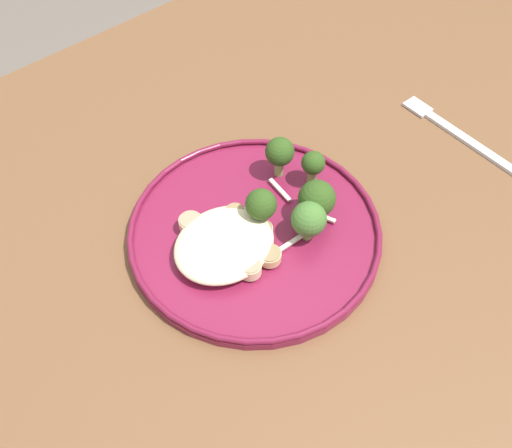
# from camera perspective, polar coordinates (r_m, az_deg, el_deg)

# --- Properties ---
(wooden_dining_table) EXTENTS (1.40, 1.00, 0.74)m
(wooden_dining_table) POSITION_cam_1_polar(r_m,az_deg,el_deg) (0.72, 1.79, -6.68)
(wooden_dining_table) COLOR brown
(wooden_dining_table) RESTS_ON ground
(dinner_plate) EXTENTS (0.29, 0.29, 0.02)m
(dinner_plate) POSITION_cam_1_polar(r_m,az_deg,el_deg) (0.66, 0.00, -0.61)
(dinner_plate) COLOR maroon
(dinner_plate) RESTS_ON wooden_dining_table
(noodle_bed) EXTENTS (0.12, 0.10, 0.03)m
(noodle_bed) POSITION_cam_1_polar(r_m,az_deg,el_deg) (0.63, -3.15, -1.98)
(noodle_bed) COLOR beige
(noodle_bed) RESTS_ON dinner_plate
(seared_scallop_tiny_bay) EXTENTS (0.03, 0.03, 0.01)m
(seared_scallop_tiny_bay) POSITION_cam_1_polar(r_m,az_deg,el_deg) (0.63, -2.40, -3.14)
(seared_scallop_tiny_bay) COLOR beige
(seared_scallop_tiny_bay) RESTS_ON dinner_plate
(seared_scallop_large_seared) EXTENTS (0.03, 0.03, 0.01)m
(seared_scallop_large_seared) POSITION_cam_1_polar(r_m,az_deg,el_deg) (0.65, -2.53, -0.57)
(seared_scallop_large_seared) COLOR #E5C689
(seared_scallop_large_seared) RESTS_ON dinner_plate
(seared_scallop_on_noodles) EXTENTS (0.03, 0.03, 0.01)m
(seared_scallop_on_noodles) POSITION_cam_1_polar(r_m,az_deg,el_deg) (0.63, 1.34, -3.14)
(seared_scallop_on_noodles) COLOR #DBB77A
(seared_scallop_on_noodles) RESTS_ON dinner_plate
(seared_scallop_center_golden) EXTENTS (0.03, 0.03, 0.02)m
(seared_scallop_center_golden) POSITION_cam_1_polar(r_m,az_deg,el_deg) (0.66, -6.46, 0.09)
(seared_scallop_center_golden) COLOR beige
(seared_scallop_center_golden) RESTS_ON dinner_plate
(seared_scallop_tilted_round) EXTENTS (0.03, 0.03, 0.01)m
(seared_scallop_tilted_round) POSITION_cam_1_polar(r_m,az_deg,el_deg) (0.65, 0.63, -0.61)
(seared_scallop_tilted_round) COLOR #DBB77A
(seared_scallop_tilted_round) RESTS_ON dinner_plate
(seared_scallop_front_small) EXTENTS (0.02, 0.02, 0.02)m
(seared_scallop_front_small) POSITION_cam_1_polar(r_m,az_deg,el_deg) (0.62, -0.58, -4.35)
(seared_scallop_front_small) COLOR beige
(seared_scallop_front_small) RESTS_ON dinner_plate
(seared_scallop_left_edge) EXTENTS (0.02, 0.02, 0.02)m
(seared_scallop_left_edge) POSITION_cam_1_polar(r_m,az_deg,el_deg) (0.66, -2.07, 0.93)
(seared_scallop_left_edge) COLOR #DBB77A
(seared_scallop_left_edge) RESTS_ON dinner_plate
(broccoli_floret_tall_stalk) EXTENTS (0.04, 0.04, 0.06)m
(broccoli_floret_tall_stalk) POSITION_cam_1_polar(r_m,az_deg,el_deg) (0.69, 2.35, 7.04)
(broccoli_floret_tall_stalk) COLOR #89A356
(broccoli_floret_tall_stalk) RESTS_ON dinner_plate
(broccoli_floret_front_edge) EXTENTS (0.03, 0.03, 0.05)m
(broccoli_floret_front_edge) POSITION_cam_1_polar(r_m,az_deg,el_deg) (0.69, 5.65, 5.86)
(broccoli_floret_front_edge) COLOR #7A994C
(broccoli_floret_front_edge) RESTS_ON dinner_plate
(broccoli_floret_right_tilted) EXTENTS (0.04, 0.04, 0.05)m
(broccoli_floret_right_tilted) POSITION_cam_1_polar(r_m,az_deg,el_deg) (0.64, 5.22, 0.44)
(broccoli_floret_right_tilted) COLOR #7A994C
(broccoli_floret_right_tilted) RESTS_ON dinner_plate
(broccoli_floret_beside_noodles) EXTENTS (0.04, 0.04, 0.05)m
(broccoli_floret_beside_noodles) POSITION_cam_1_polar(r_m,az_deg,el_deg) (0.65, 6.01, 2.48)
(broccoli_floret_beside_noodles) COLOR #89A356
(broccoli_floret_beside_noodles) RESTS_ON dinner_plate
(broccoli_floret_small_sprig) EXTENTS (0.04, 0.04, 0.06)m
(broccoli_floret_small_sprig) POSITION_cam_1_polar(r_m,az_deg,el_deg) (0.64, 0.50, 1.81)
(broccoli_floret_small_sprig) COLOR #7A994C
(broccoli_floret_small_sprig) RESTS_ON dinner_plate
(onion_sliver_long_sliver) EXTENTS (0.05, 0.01, 0.00)m
(onion_sliver_long_sliver) POSITION_cam_1_polar(r_m,az_deg,el_deg) (0.65, 3.98, -1.51)
(onion_sliver_long_sliver) COLOR silver
(onion_sliver_long_sliver) RESTS_ON dinner_plate
(onion_sliver_curled_piece) EXTENTS (0.02, 0.04, 0.00)m
(onion_sliver_curled_piece) POSITION_cam_1_polar(r_m,az_deg,el_deg) (0.68, 6.04, 1.06)
(onion_sliver_curled_piece) COLOR silver
(onion_sliver_curled_piece) RESTS_ON dinner_plate
(onion_sliver_short_strip) EXTENTS (0.01, 0.04, 0.00)m
(onion_sliver_short_strip) POSITION_cam_1_polar(r_m,az_deg,el_deg) (0.70, 2.37, 3.39)
(onion_sliver_short_strip) COLOR silver
(onion_sliver_short_strip) RESTS_ON dinner_plate
(dinner_fork) EXTENTS (0.03, 0.19, 0.00)m
(dinner_fork) POSITION_cam_1_polar(r_m,az_deg,el_deg) (0.83, 19.15, 8.47)
(dinner_fork) COLOR silver
(dinner_fork) RESTS_ON wooden_dining_table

